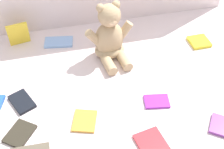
# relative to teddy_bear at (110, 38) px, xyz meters

# --- Properties ---
(ground_plane) EXTENTS (3.20, 3.20, 0.00)m
(ground_plane) POSITION_rel_teddy_bear_xyz_m (-0.06, -0.13, -0.10)
(ground_plane) COLOR silver
(teddy_bear) EXTENTS (0.23, 0.21, 0.27)m
(teddy_bear) POSITION_rel_teddy_bear_xyz_m (0.00, 0.00, 0.00)
(teddy_bear) COLOR tan
(teddy_bear) RESTS_ON ground_plane
(book_case_0) EXTENTS (0.12, 0.13, 0.01)m
(book_case_0) POSITION_rel_teddy_bear_xyz_m (0.04, -0.51, -0.10)
(book_case_0) COLOR red
(book_case_0) RESTS_ON ground_plane
(book_case_3) EXTENTS (0.15, 0.10, 0.01)m
(book_case_3) POSITION_rel_teddy_bear_xyz_m (-0.23, 0.15, -0.10)
(book_case_3) COLOR #85AEE5
(book_case_3) RESTS_ON ground_plane
(book_case_4) EXTENTS (0.12, 0.13, 0.01)m
(book_case_4) POSITION_rel_teddy_bear_xyz_m (-0.41, -0.21, -0.10)
(book_case_4) COLOR black
(book_case_4) RESTS_ON ground_plane
(book_case_5) EXTENTS (0.13, 0.14, 0.01)m
(book_case_5) POSITION_rel_teddy_bear_xyz_m (-0.42, -0.36, -0.10)
(book_case_5) COLOR #2D281E
(book_case_5) RESTS_ON ground_plane
(book_case_6) EXTENTS (0.11, 0.08, 0.01)m
(book_case_6) POSITION_rel_teddy_bear_xyz_m (0.12, -0.33, -0.10)
(book_case_6) COLOR purple
(book_case_6) RESTS_ON ground_plane
(book_case_8) EXTENTS (0.11, 0.12, 0.01)m
(book_case_8) POSITION_rel_teddy_bear_xyz_m (-0.18, -0.35, -0.10)
(book_case_8) COLOR gold
(book_case_8) RESTS_ON ground_plane
(book_case_9) EXTENTS (0.10, 0.04, 0.12)m
(book_case_9) POSITION_rel_teddy_bear_xyz_m (-0.41, 0.18, -0.04)
(book_case_9) COLOR yellow
(book_case_9) RESTS_ON ground_plane
(book_case_10) EXTENTS (0.10, 0.10, 0.02)m
(book_case_10) POSITION_rel_teddy_bear_xyz_m (0.45, -0.01, -0.09)
(book_case_10) COLOR yellow
(book_case_10) RESTS_ON ground_plane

